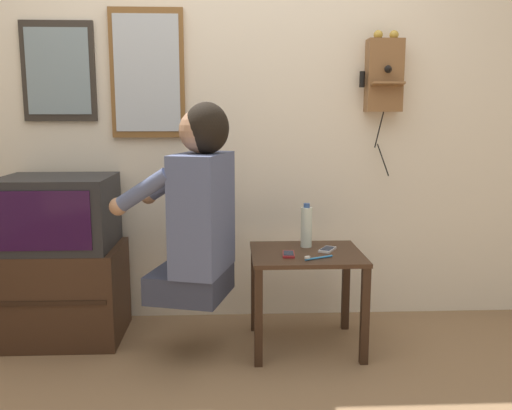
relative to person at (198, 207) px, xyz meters
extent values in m
plane|color=#846647|center=(0.11, -0.42, -0.78)|extent=(14.00, 14.00, 0.00)
cube|color=silver|center=(0.11, 0.60, 0.50)|extent=(6.80, 0.05, 2.55)
cube|color=#382316|center=(0.56, 0.09, -0.27)|extent=(0.58, 0.50, 0.02)
cube|color=black|center=(0.29, -0.13, -0.53)|extent=(0.04, 0.04, 0.50)
cube|color=black|center=(0.82, -0.13, -0.53)|extent=(0.04, 0.04, 0.50)
cube|color=black|center=(0.29, 0.32, -0.53)|extent=(0.04, 0.04, 0.50)
cube|color=black|center=(0.82, 0.32, -0.53)|extent=(0.04, 0.04, 0.50)
cube|color=#2D3347|center=(-0.05, 0.01, -0.39)|extent=(0.45, 0.47, 0.14)
cube|color=#4C567A|center=(0.02, -0.01, -0.03)|extent=(0.32, 0.45, 0.59)
sphere|color=#A37556|center=(0.02, -0.01, 0.38)|extent=(0.22, 0.22, 0.22)
ellipsoid|color=black|center=(0.05, -0.01, 0.39)|extent=(0.27, 0.28, 0.25)
cylinder|color=#4C567A|center=(-0.25, -0.11, 0.10)|extent=(0.30, 0.15, 0.22)
cylinder|color=#4C567A|center=(-0.16, 0.23, 0.10)|extent=(0.30, 0.15, 0.22)
sphere|color=#A37556|center=(-0.37, -0.08, 0.02)|extent=(0.09, 0.09, 0.09)
sphere|color=#A37556|center=(-0.28, 0.26, 0.02)|extent=(0.09, 0.09, 0.09)
cube|color=#382316|center=(-0.76, 0.27, -0.52)|extent=(0.62, 0.48, 0.52)
cube|color=black|center=(-0.76, 0.02, -0.49)|extent=(0.56, 0.01, 0.02)
cube|color=#232326|center=(-0.77, 0.28, -0.07)|extent=(0.59, 0.49, 0.39)
cube|color=#280F33|center=(-0.77, 0.03, -0.07)|extent=(0.48, 0.01, 0.30)
cube|color=brown|center=(1.05, 0.52, 0.67)|extent=(0.20, 0.11, 0.41)
cube|color=brown|center=(1.05, 0.43, 0.62)|extent=(0.18, 0.07, 0.03)
sphere|color=#B79338|center=(1.01, 0.50, 0.90)|extent=(0.05, 0.05, 0.05)
sphere|color=#B79338|center=(1.10, 0.50, 0.90)|extent=(0.05, 0.05, 0.05)
cone|color=black|center=(1.05, 0.41, 0.70)|extent=(0.04, 0.05, 0.04)
cylinder|color=black|center=(0.92, 0.52, 0.65)|extent=(0.03, 0.03, 0.09)
cylinder|color=black|center=(1.03, 0.50, 0.37)|extent=(0.04, 0.04, 0.22)
cylinder|color=black|center=(1.06, 0.50, 0.19)|extent=(0.07, 0.06, 0.19)
cube|color=#2D2823|center=(-0.81, 0.56, 0.70)|extent=(0.41, 0.02, 0.56)
cube|color=gray|center=(-0.81, 0.54, 0.70)|extent=(0.35, 0.01, 0.48)
cube|color=brown|center=(-0.31, 0.56, 0.68)|extent=(0.42, 0.03, 0.73)
cube|color=#B2BCC6|center=(-0.31, 0.54, 0.68)|extent=(0.37, 0.01, 0.65)
cube|color=maroon|center=(0.46, 0.03, -0.25)|extent=(0.07, 0.13, 0.01)
cube|color=black|center=(0.46, 0.03, -0.25)|extent=(0.06, 0.10, 0.00)
cube|color=silver|center=(0.67, 0.12, -0.25)|extent=(0.11, 0.14, 0.01)
cube|color=black|center=(0.67, 0.12, -0.25)|extent=(0.09, 0.11, 0.00)
cylinder|color=silver|center=(0.57, 0.21, -0.15)|extent=(0.06, 0.06, 0.22)
cylinder|color=#2D4C8C|center=(0.57, 0.21, -0.03)|extent=(0.03, 0.03, 0.02)
cylinder|color=#338CD8|center=(0.60, -0.04, -0.25)|extent=(0.15, 0.08, 0.01)
cube|color=white|center=(0.54, -0.08, -0.24)|extent=(0.03, 0.02, 0.01)
camera|label=1|loc=(0.17, -2.65, 0.46)|focal=38.00mm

